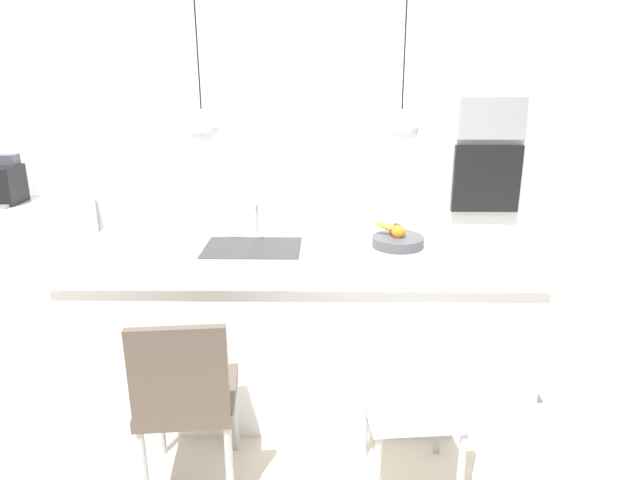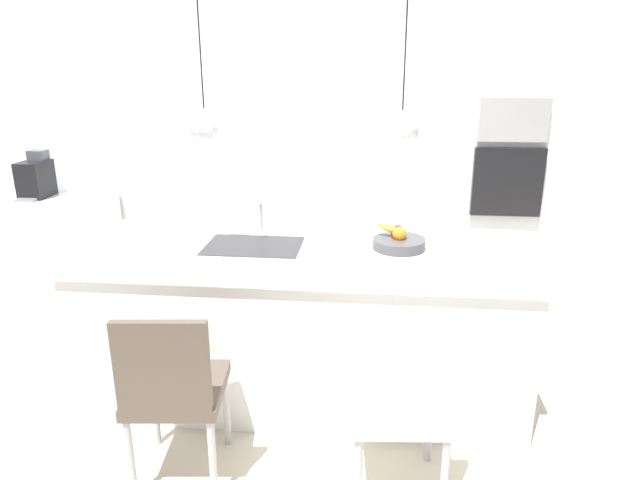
{
  "view_description": "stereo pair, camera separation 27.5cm",
  "coord_description": "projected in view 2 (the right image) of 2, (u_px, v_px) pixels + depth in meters",
  "views": [
    {
      "loc": [
        0.14,
        -3.08,
        1.99
      ],
      "look_at": [
        0.1,
        0.0,
        0.99
      ],
      "focal_mm": 31.52,
      "sensor_mm": 36.0,
      "label": 1
    },
    {
      "loc": [
        0.41,
        -3.06,
        1.99
      ],
      "look_at": [
        0.1,
        0.0,
        0.99
      ],
      "focal_mm": 31.52,
      "sensor_mm": 36.0,
      "label": 2
    }
  ],
  "objects": [
    {
      "name": "chair_near",
      "position": [
        173.0,
        387.0,
        2.63
      ],
      "size": [
        0.48,
        0.5,
        0.93
      ],
      "color": "brown",
      "rests_on": "ground"
    },
    {
      "name": "microwave",
      "position": [
        514.0,
        120.0,
        4.43
      ],
      "size": [
        0.54,
        0.08,
        0.34
      ],
      "primitive_type": "cube",
      "color": "#9E9EA3",
      "rests_on": "back_wall"
    },
    {
      "name": "coffee_machine",
      "position": [
        36.0,
        178.0,
        4.68
      ],
      "size": [
        0.2,
        0.35,
        0.38
      ],
      "color": "black",
      "rests_on": "side_counter"
    },
    {
      "name": "floor",
      "position": [
        304.0,
        389.0,
        3.55
      ],
      "size": [
        6.6,
        6.6,
        0.0
      ],
      "primitive_type": "plane",
      "color": "beige",
      "rests_on": "ground"
    },
    {
      "name": "oven",
      "position": [
        507.0,
        182.0,
        4.59
      ],
      "size": [
        0.56,
        0.08,
        0.56
      ],
      "primitive_type": "cube",
      "color": "black",
      "rests_on": "back_wall"
    },
    {
      "name": "back_wall",
      "position": [
        328.0,
        145.0,
        4.71
      ],
      "size": [
        6.0,
        0.1,
        2.6
      ],
      "primitive_type": "cube",
      "color": "white",
      "rests_on": "ground"
    },
    {
      "name": "side_counter",
      "position": [
        48.0,
        247.0,
        4.86
      ],
      "size": [
        1.1,
        0.6,
        0.88
      ],
      "primitive_type": "cube",
      "color": "white",
      "rests_on": "ground"
    },
    {
      "name": "sink_basin",
      "position": [
        253.0,
        247.0,
        3.29
      ],
      "size": [
        0.56,
        0.4,
        0.02
      ],
      "primitive_type": "cube",
      "color": "#2D2D30",
      "rests_on": "kitchen_island"
    },
    {
      "name": "chair_middle",
      "position": [
        401.0,
        404.0,
        2.54
      ],
      "size": [
        0.49,
        0.47,
        0.9
      ],
      "color": "white",
      "rests_on": "ground"
    },
    {
      "name": "fruit_bowl",
      "position": [
        398.0,
        241.0,
        3.23
      ],
      "size": [
        0.3,
        0.3,
        0.15
      ],
      "color": "#4C4C51",
      "rests_on": "kitchen_island"
    },
    {
      "name": "pendant_light_right",
      "position": [
        402.0,
        127.0,
        3.0
      ],
      "size": [
        0.19,
        0.19,
        0.79
      ],
      "color": "silver"
    },
    {
      "name": "faucet",
      "position": [
        260.0,
        213.0,
        3.45
      ],
      "size": [
        0.02,
        0.17,
        0.22
      ],
      "color": "silver",
      "rests_on": "kitchen_island"
    },
    {
      "name": "kitchen_island",
      "position": [
        304.0,
        321.0,
        3.4
      ],
      "size": [
        2.6,
        0.99,
        0.94
      ],
      "color": "white",
      "rests_on": "ground"
    },
    {
      "name": "pendant_light_left",
      "position": [
        205.0,
        125.0,
        3.1
      ],
      "size": [
        0.19,
        0.19,
        0.79
      ],
      "color": "silver"
    }
  ]
}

